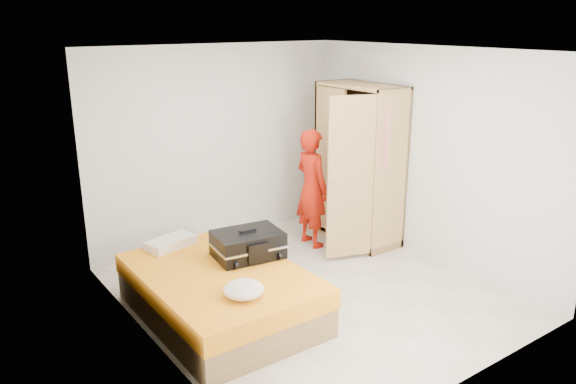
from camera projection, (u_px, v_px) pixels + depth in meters
room at (312, 179)px, 5.82m from camera, size 4.00×4.02×2.60m
bed at (221, 293)px, 5.64m from camera, size 1.42×2.02×0.50m
wardrobe at (358, 169)px, 7.39m from camera, size 1.15×1.20×2.10m
person at (312, 188)px, 7.31m from camera, size 0.39×0.58×1.56m
suitcase at (248, 244)px, 5.86m from camera, size 0.77×0.61×0.30m
round_cushion at (244, 290)px, 5.03m from camera, size 0.37×0.37×0.14m
pillow at (171, 243)px, 6.14m from camera, size 0.59×0.40×0.10m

